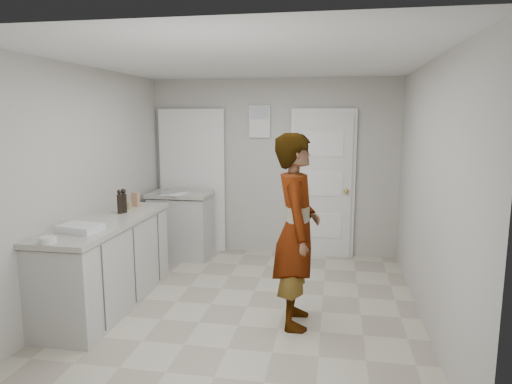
% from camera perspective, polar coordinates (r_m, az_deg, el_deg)
% --- Properties ---
extents(ground, '(4.00, 4.00, 0.00)m').
position_cam_1_polar(ground, '(4.94, -1.11, -14.13)').
color(ground, '#A29887').
rests_on(ground, ground).
extents(room_shell, '(4.00, 4.00, 4.00)m').
position_cam_1_polar(room_shell, '(6.55, 0.63, 1.11)').
color(room_shell, '#AEACA5').
rests_on(room_shell, ground).
extents(main_counter, '(0.64, 1.96, 0.93)m').
position_cam_1_polar(main_counter, '(5.08, -18.07, -8.78)').
color(main_counter, '#B7B7B3').
rests_on(main_counter, ground).
extents(side_counter, '(0.84, 0.61, 0.93)m').
position_cam_1_polar(side_counter, '(6.54, -9.33, -4.35)').
color(side_counter, '#B7B7B3').
rests_on(side_counter, ground).
extents(person, '(0.50, 0.71, 1.83)m').
position_cam_1_polar(person, '(4.30, 5.08, -4.87)').
color(person, silver).
rests_on(person, ground).
extents(cake_mix_box, '(0.11, 0.08, 0.16)m').
position_cam_1_polar(cake_mix_box, '(5.54, -14.83, -0.92)').
color(cake_mix_box, '#96684B').
rests_on(cake_mix_box, main_counter).
extents(spice_jar, '(0.06, 0.06, 0.08)m').
position_cam_1_polar(spice_jar, '(5.39, -15.55, -1.66)').
color(spice_jar, tan).
rests_on(spice_jar, main_counter).
extents(oil_cruet_a, '(0.07, 0.07, 0.27)m').
position_cam_1_polar(oil_cruet_a, '(5.22, -16.21, -1.11)').
color(oil_cruet_a, black).
rests_on(oil_cruet_a, main_counter).
extents(oil_cruet_b, '(0.06, 0.06, 0.27)m').
position_cam_1_polar(oil_cruet_b, '(5.18, -16.67, -1.22)').
color(oil_cruet_b, black).
rests_on(oil_cruet_b, main_counter).
extents(baking_dish, '(0.41, 0.32, 0.06)m').
position_cam_1_polar(baking_dish, '(4.51, -21.11, -4.26)').
color(baking_dish, silver).
rests_on(baking_dish, main_counter).
extents(egg_bowl, '(0.14, 0.14, 0.05)m').
position_cam_1_polar(egg_bowl, '(4.21, -24.57, -5.48)').
color(egg_bowl, silver).
rests_on(egg_bowl, main_counter).
extents(papers, '(0.33, 0.38, 0.01)m').
position_cam_1_polar(papers, '(6.32, -10.19, -0.21)').
color(papers, white).
rests_on(papers, side_counter).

